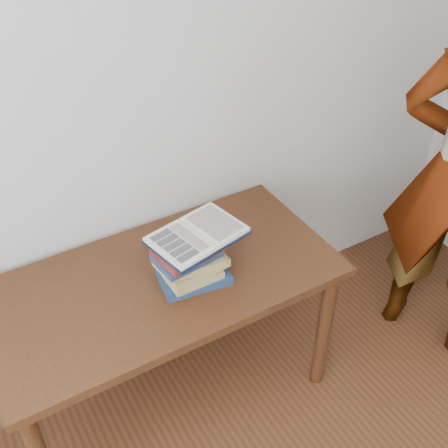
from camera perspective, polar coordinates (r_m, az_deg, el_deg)
desk at (r=2.19m, az=-6.11°, el=-7.32°), size 1.33×0.66×0.71m
book_stack at (r=2.04m, az=-3.42°, el=-4.00°), size 0.28×0.22×0.18m
open_book at (r=2.00m, az=-2.74°, el=-1.13°), size 0.37×0.29×0.03m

